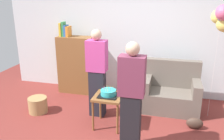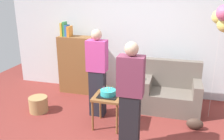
{
  "view_description": "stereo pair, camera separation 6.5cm",
  "coord_description": "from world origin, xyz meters",
  "views": [
    {
      "loc": [
        0.8,
        -3.18,
        2.25
      ],
      "look_at": [
        -0.18,
        0.65,
        0.95
      ],
      "focal_mm": 38.54,
      "sensor_mm": 36.0,
      "label": 1
    },
    {
      "loc": [
        0.87,
        -3.17,
        2.25
      ],
      "look_at": [
        -0.18,
        0.65,
        0.95
      ],
      "focal_mm": 38.54,
      "sensor_mm": 36.0,
      "label": 2
    }
  ],
  "objects": [
    {
      "name": "balloon_bunch",
      "position": [
        1.6,
        1.23,
        1.84
      ],
      "size": [
        0.38,
        0.43,
        2.06
      ],
      "color": "silver",
      "rests_on": "ground_plane"
    },
    {
      "name": "side_table",
      "position": [
        -0.18,
        0.4,
        0.49
      ],
      "size": [
        0.48,
        0.48,
        0.57
      ],
      "color": "brown",
      "rests_on": "ground_plane"
    },
    {
      "name": "bookshelf",
      "position": [
        -1.29,
        1.7,
        0.67
      ],
      "size": [
        0.8,
        0.36,
        1.62
      ],
      "color": "brown",
      "rests_on": "ground_plane"
    },
    {
      "name": "birthday_cake",
      "position": [
        -0.18,
        0.4,
        0.62
      ],
      "size": [
        0.32,
        0.32,
        0.17
      ],
      "color": "black",
      "rests_on": "side_table"
    },
    {
      "name": "person_holding_cake",
      "position": [
        0.3,
        -0.15,
        0.83
      ],
      "size": [
        0.36,
        0.22,
        1.63
      ],
      "rotation": [
        0.0,
        0.0,
        2.73
      ],
      "color": "black",
      "rests_on": "ground_plane"
    },
    {
      "name": "wall_back",
      "position": [
        0.0,
        2.05,
        1.35
      ],
      "size": [
        6.0,
        0.1,
        2.7
      ],
      "primitive_type": "cube",
      "color": "silver",
      "rests_on": "ground_plane"
    },
    {
      "name": "couch",
      "position": [
        0.84,
        1.35,
        0.34
      ],
      "size": [
        1.1,
        0.7,
        0.96
      ],
      "color": "#6B6056",
      "rests_on": "ground_plane"
    },
    {
      "name": "wicker_basket",
      "position": [
        -1.64,
        0.55,
        0.15
      ],
      "size": [
        0.36,
        0.36,
        0.3
      ],
      "primitive_type": "cylinder",
      "color": "#A88451",
      "rests_on": "ground_plane"
    },
    {
      "name": "person_blowing_candles",
      "position": [
        -0.48,
        0.75,
        0.83
      ],
      "size": [
        0.36,
        0.22,
        1.63
      ],
      "rotation": [
        0.0,
        0.0,
        -0.23
      ],
      "color": "#23232D",
      "rests_on": "ground_plane"
    },
    {
      "name": "ground_plane",
      "position": [
        0.0,
        0.0,
        0.0
      ],
      "size": [
        8.0,
        8.0,
        0.0
      ],
      "primitive_type": "plane",
      "color": "maroon"
    },
    {
      "name": "handbag",
      "position": [
        1.28,
        0.67,
        0.1
      ],
      "size": [
        0.28,
        0.14,
        0.2
      ],
      "primitive_type": "ellipsoid",
      "color": "#473328",
      "rests_on": "ground_plane"
    }
  ]
}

